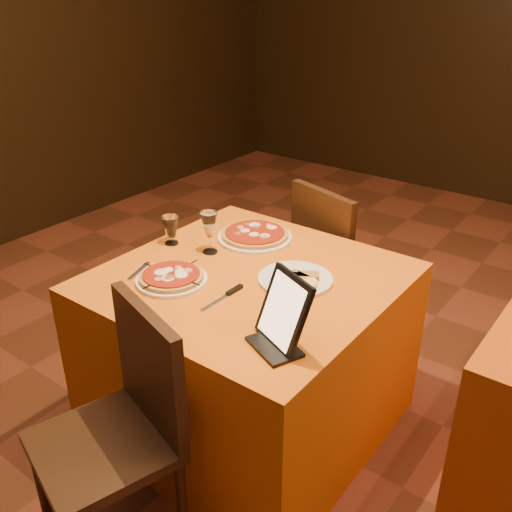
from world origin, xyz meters
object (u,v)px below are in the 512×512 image
Objects in this scene: main_table at (250,352)px; tablet at (284,310)px; chair_main_near at (103,446)px; pizza_near at (171,278)px; chair_main_far at (346,265)px; wine_glass at (209,232)px; pizza_far at (255,236)px; water_glass at (171,230)px.

tablet is (0.37, -0.29, 0.49)m from main_table.
chair_main_near reaches higher than pizza_near.
pizza_near is at bearing -133.69° from main_table.
wine_glass is (-0.26, -0.77, 0.39)m from chair_main_far.
pizza_far is 0.25m from wine_glass.
chair_main_far is 3.24× the size of pizza_near.
tablet is at bearing -6.86° from pizza_near.
chair_main_far is at bearing 60.20° from water_glass.
main_table is 0.50m from pizza_near.
chair_main_far is (0.00, 0.83, 0.08)m from main_table.
pizza_far is at bearing 45.18° from water_glass.
pizza_far is 2.62× the size of water_glass.
chair_main_near is at bearing -69.22° from pizza_near.
wine_glass reaches higher than chair_main_near.
chair_main_near reaches higher than water_glass.
wine_glass is (-0.07, -0.23, 0.08)m from pizza_far.
main_table is at bearing 164.63° from tablet.
tablet is at bearing -21.18° from water_glass.
pizza_far is 0.38m from water_glass.
pizza_near reaches higher than main_table.
pizza_far is 1.39× the size of tablet.
tablet reaches higher than chair_main_far.
chair_main_near is at bearing -72.70° from wine_glass.
chair_main_far is at bearing 71.00° from wine_glass.
tablet is (0.63, -0.36, 0.03)m from wine_glass.
pizza_far is at bearing 88.13° from pizza_near.
water_glass is at bearing -178.08° from tablet.
chair_main_far is 0.90m from wine_glass.
water_glass is at bearing 136.78° from chair_main_near.
pizza_far reaches higher than main_table.
chair_main_near is at bearing -79.72° from pizza_far.
main_table is 8.46× the size of water_glass.
main_table is 0.64m from water_glass.
pizza_near is at bearing -79.83° from wine_glass.
main_table is at bearing 46.31° from pizza_near.
tablet reaches higher than wine_glass.
chair_main_far is 0.65m from pizza_far.
chair_main_near is 4.79× the size of wine_glass.
main_table is 4.51× the size of tablet.
tablet reaches higher than pizza_near.
chair_main_far is 3.73× the size of tablet.
main_table is 0.68m from tablet.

